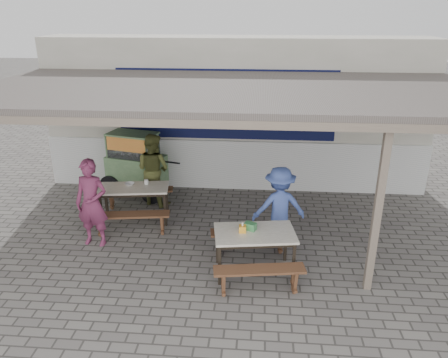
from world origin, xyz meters
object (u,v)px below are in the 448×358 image
at_px(patron_street_side, 92,203).
at_px(patron_right_table, 279,207).
at_px(bench_left_street, 131,219).
at_px(bench_right_street, 259,275).
at_px(donation_box, 250,226).
at_px(bench_right_wall, 250,237).
at_px(patron_wall_side, 153,169).
at_px(condiment_bowl, 130,184).
at_px(tissue_box, 242,229).
at_px(vendor_cart, 135,162).
at_px(bench_left_wall, 139,194).
at_px(table_left, 134,191).
at_px(table_right, 255,236).
at_px(condiment_jar, 146,182).

distance_m(patron_street_side, patron_right_table, 3.40).
distance_m(bench_left_street, bench_right_street, 2.98).
bearing_deg(donation_box, bench_right_wall, 91.15).
xyz_separation_m(patron_wall_side, condiment_bowl, (-0.30, -0.79, -0.04)).
bearing_deg(bench_right_wall, tissue_box, -109.13).
distance_m(bench_right_street, patron_wall_side, 3.97).
relative_size(bench_left_street, bench_right_wall, 1.06).
bearing_deg(vendor_cart, patron_right_table, -17.58).
bearing_deg(bench_left_wall, bench_right_wall, -42.45).
xyz_separation_m(table_left, table_right, (2.47, -1.68, 0.00)).
xyz_separation_m(bench_right_street, donation_box, (-0.16, 0.66, 0.48)).
distance_m(table_right, donation_box, 0.18).
bearing_deg(bench_left_street, patron_wall_side, 77.61).
distance_m(table_left, condiment_bowl, 0.18).
xyz_separation_m(bench_right_street, condiment_jar, (-2.34, 2.45, 0.46)).
bearing_deg(table_left, table_right, -42.25).
bearing_deg(table_right, bench_left_wall, 129.92).
bearing_deg(patron_street_side, patron_right_table, 10.55).
distance_m(table_right, patron_street_side, 3.05).
relative_size(patron_right_table, condiment_bowl, 8.17).
distance_m(tissue_box, condiment_bowl, 2.98).
bearing_deg(bench_right_wall, bench_left_wall, 137.25).
height_order(donation_box, condiment_jar, donation_box).
height_order(patron_wall_side, tissue_box, patron_wall_side).
distance_m(vendor_cart, condiment_bowl, 1.24).
distance_m(donation_box, condiment_jar, 2.82).
xyz_separation_m(tissue_box, donation_box, (0.12, 0.08, 0.00)).
height_order(bench_left_street, bench_right_street, same).
distance_m(patron_street_side, patron_wall_side, 1.99).
bearing_deg(patron_right_table, condiment_bowl, -26.26).
xyz_separation_m(bench_left_wall, condiment_bowl, (-0.02, -0.50, 0.43)).
height_order(bench_left_street, bench_right_wall, same).
distance_m(bench_left_wall, patron_street_side, 1.70).
relative_size(tissue_box, donation_box, 0.62).
relative_size(bench_right_wall, patron_street_side, 0.86).
xyz_separation_m(bench_right_street, patron_wall_side, (-2.36, 3.16, 0.47)).
height_order(bench_left_wall, patron_street_side, patron_street_side).
relative_size(table_right, bench_right_street, 0.98).
bearing_deg(bench_left_wall, patron_right_table, -31.46).
distance_m(bench_left_wall, condiment_jar, 0.69).
xyz_separation_m(bench_right_wall, patron_wall_side, (-2.19, 1.98, 0.47)).
height_order(bench_right_street, condiment_jar, condiment_jar).
relative_size(table_right, patron_right_table, 0.92).
xyz_separation_m(patron_right_table, condiment_jar, (-2.68, 0.87, 0.04)).
bearing_deg(donation_box, patron_wall_side, 131.41).
bearing_deg(bench_right_wall, table_left, 147.08).
bearing_deg(bench_right_street, patron_right_table, 69.51).
distance_m(patron_street_side, donation_box, 2.96).
distance_m(bench_left_wall, vendor_cart, 0.89).
height_order(table_right, bench_right_street, table_right).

